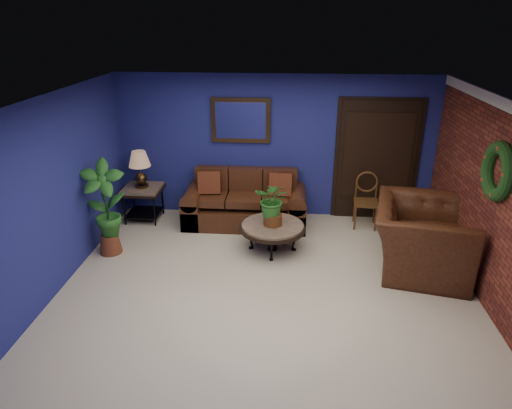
# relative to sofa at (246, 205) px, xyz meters

# --- Properties ---
(floor) EXTENTS (5.50, 5.50, 0.00)m
(floor) POSITION_rel_sofa_xyz_m (0.49, -2.08, -0.31)
(floor) COLOR #BDB49C
(floor) RESTS_ON ground
(wall_back) EXTENTS (5.50, 0.04, 2.50)m
(wall_back) POSITION_rel_sofa_xyz_m (0.49, 0.42, 0.94)
(wall_back) COLOR navy
(wall_back) RESTS_ON ground
(wall_left) EXTENTS (0.04, 5.00, 2.50)m
(wall_left) POSITION_rel_sofa_xyz_m (-2.26, -2.08, 0.94)
(wall_left) COLOR navy
(wall_left) RESTS_ON ground
(wall_right_brick) EXTENTS (0.04, 5.00, 2.50)m
(wall_right_brick) POSITION_rel_sofa_xyz_m (3.24, -2.08, 0.94)
(wall_right_brick) COLOR maroon
(wall_right_brick) RESTS_ON ground
(ceiling) EXTENTS (5.50, 5.00, 0.02)m
(ceiling) POSITION_rel_sofa_xyz_m (0.49, -2.08, 2.19)
(ceiling) COLOR silver
(ceiling) RESTS_ON wall_back
(wall_mirror) EXTENTS (1.02, 0.06, 0.77)m
(wall_mirror) POSITION_rel_sofa_xyz_m (-0.11, 0.38, 1.41)
(wall_mirror) COLOR #48331A
(wall_mirror) RESTS_ON wall_back
(closet_door) EXTENTS (1.44, 0.06, 2.18)m
(closet_door) POSITION_rel_sofa_xyz_m (2.24, 0.39, 0.74)
(closet_door) COLOR black
(closet_door) RESTS_ON wall_back
(wreath) EXTENTS (0.16, 0.72, 0.72)m
(wreath) POSITION_rel_sofa_xyz_m (3.18, -2.03, 1.39)
(wreath) COLOR black
(wreath) RESTS_ON wall_right_brick
(sofa) EXTENTS (2.09, 0.90, 0.94)m
(sofa) POSITION_rel_sofa_xyz_m (0.00, 0.00, 0.00)
(sofa) COLOR #462514
(sofa) RESTS_ON ground
(coffee_table) EXTENTS (1.00, 1.00, 0.43)m
(coffee_table) POSITION_rel_sofa_xyz_m (0.52, -1.00, 0.06)
(coffee_table) COLOR #4C4743
(coffee_table) RESTS_ON ground
(end_table) EXTENTS (0.67, 0.67, 0.61)m
(end_table) POSITION_rel_sofa_xyz_m (-1.81, -0.03, 0.16)
(end_table) COLOR #4C4743
(end_table) RESTS_ON ground
(table_lamp) EXTENTS (0.37, 0.37, 0.62)m
(table_lamp) POSITION_rel_sofa_xyz_m (-1.81, -0.03, 0.71)
(table_lamp) COLOR #48331A
(table_lamp) RESTS_ON end_table
(side_chair) EXTENTS (0.43, 0.43, 0.94)m
(side_chair) POSITION_rel_sofa_xyz_m (2.07, 0.04, 0.22)
(side_chair) COLOR #533317
(side_chair) RESTS_ON ground
(armchair) EXTENTS (1.58, 1.72, 0.97)m
(armchair) POSITION_rel_sofa_xyz_m (2.64, -1.38, 0.17)
(armchair) COLOR #462514
(armchair) RESTS_ON ground
(coffee_plant) EXTENTS (0.59, 0.54, 0.70)m
(coffee_plant) POSITION_rel_sofa_xyz_m (0.52, -1.00, 0.50)
(coffee_plant) COLOR #5F2F17
(coffee_plant) RESTS_ON coffee_table
(floor_plant) EXTENTS (0.46, 0.41, 0.84)m
(floor_plant) POSITION_rel_sofa_xyz_m (2.84, -0.77, 0.13)
(floor_plant) COLOR #5F2F17
(floor_plant) RESTS_ON ground
(tall_plant) EXTENTS (0.73, 0.58, 1.47)m
(tall_plant) POSITION_rel_sofa_xyz_m (-1.96, -1.28, 0.49)
(tall_plant) COLOR brown
(tall_plant) RESTS_ON ground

